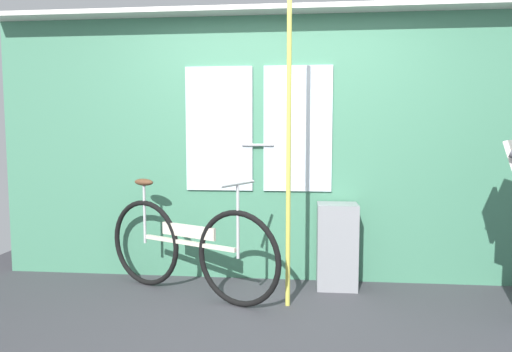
% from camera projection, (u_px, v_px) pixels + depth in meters
% --- Properties ---
extents(ground_plane, '(6.18, 4.18, 0.04)m').
position_uv_depth(ground_plane, '(271.00, 343.00, 2.95)').
color(ground_plane, '#38383D').
extents(train_door_wall, '(5.18, 0.28, 2.39)m').
position_uv_depth(train_door_wall, '(280.00, 142.00, 4.11)').
color(train_door_wall, '#427F60').
rests_on(train_door_wall, ground_plane).
extents(bicycle_near_door, '(1.57, 0.80, 0.96)m').
position_uv_depth(bicycle_near_door, '(188.00, 247.00, 3.75)').
color(bicycle_near_door, black).
rests_on(bicycle_near_door, ground_plane).
extents(trash_bin_by_wall, '(0.34, 0.28, 0.73)m').
position_uv_depth(trash_bin_by_wall, '(337.00, 246.00, 3.93)').
color(trash_bin_by_wall, gray).
rests_on(trash_bin_by_wall, ground_plane).
extents(handrail_pole, '(0.04, 0.04, 2.35)m').
position_uv_depth(handrail_pole, '(289.00, 153.00, 3.44)').
color(handrail_pole, '#C6C14C').
rests_on(handrail_pole, ground_plane).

